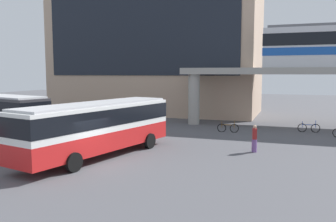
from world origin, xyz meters
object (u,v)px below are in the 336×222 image
(bicycle_brown, at_px, (228,128))
(pedestrian_by_bike_rack, at_px, (254,139))
(station_building, at_px, (156,43))
(bus_main, at_px, (98,123))
(bicycle_blue, at_px, (309,128))

(bicycle_brown, distance_m, pedestrian_by_bike_rack, 7.53)
(station_building, xyz_separation_m, pedestrian_by_bike_rack, (14.31, -19.67, -7.86))
(bicycle_brown, height_order, pedestrian_by_bike_rack, pedestrian_by_bike_rack)
(station_building, height_order, bus_main, station_building)
(bus_main, bearing_deg, pedestrian_by_bike_rack, 26.84)
(bicycle_blue, xyz_separation_m, bicycle_brown, (-6.39, -2.33, 0.00))
(bicycle_blue, bearing_deg, pedestrian_by_bike_rack, -110.80)
(bicycle_brown, xyz_separation_m, pedestrian_by_bike_rack, (2.87, -6.95, 0.45))
(bus_main, bearing_deg, station_building, 103.39)
(station_building, bearing_deg, bicycle_blue, -30.25)
(station_building, xyz_separation_m, bicycle_blue, (17.83, -10.40, -8.31))
(bus_main, height_order, bicycle_brown, bus_main)
(station_building, height_order, pedestrian_by_bike_rack, station_building)
(bicycle_brown, bearing_deg, pedestrian_by_bike_rack, -67.53)
(bus_main, distance_m, bicycle_blue, 18.30)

